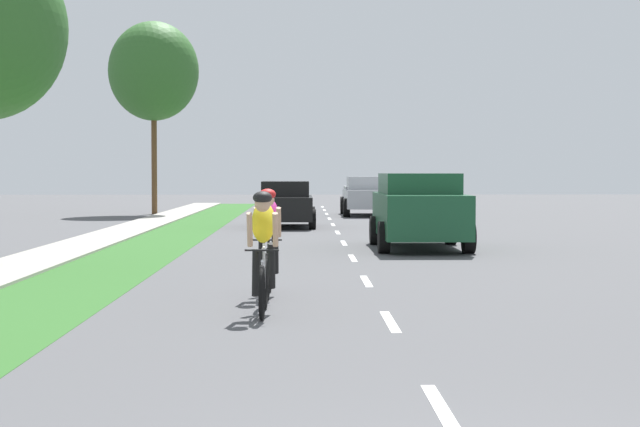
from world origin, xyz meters
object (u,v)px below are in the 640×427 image
at_px(suv_dark_green, 419,209).
at_px(street_tree_far, 154,71).
at_px(cyclist_trailing, 268,241).
at_px(pickup_silver, 368,196).
at_px(sedan_black, 286,204).
at_px(cyclist_lead, 263,251).

distance_m(suv_dark_green, street_tree_far, 23.08).
relative_size(cyclist_trailing, suv_dark_green, 0.37).
bearing_deg(cyclist_trailing, street_tree_far, 101.17).
distance_m(cyclist_trailing, pickup_silver, 28.59).
height_order(sedan_black, pickup_silver, pickup_silver).
relative_size(cyclist_trailing, sedan_black, 0.40).
bearing_deg(cyclist_trailing, cyclist_lead, -89.92).
bearing_deg(sedan_black, cyclist_trailing, -89.83).
bearing_deg(cyclist_trailing, sedan_black, 90.17).
bearing_deg(cyclist_trailing, suv_dark_green, 70.92).
bearing_deg(street_tree_far, pickup_silver, -9.79).
xyz_separation_m(cyclist_lead, sedan_black, (-0.06, 21.22, -0.04)).
height_order(cyclist_trailing, street_tree_far, street_tree_far).
distance_m(cyclist_lead, cyclist_trailing, 1.94).
relative_size(cyclist_trailing, street_tree_far, 0.21).
bearing_deg(cyclist_trailing, pickup_silver, 83.42).
bearing_deg(suv_dark_green, sedan_black, 108.76).
xyz_separation_m(suv_dark_green, pickup_silver, (0.00, 18.93, -0.12)).
bearing_deg(pickup_silver, sedan_black, -110.07).
bearing_deg(suv_dark_green, street_tree_far, 114.14).
bearing_deg(cyclist_lead, cyclist_trailing, 90.08).
relative_size(cyclist_lead, cyclist_trailing, 1.00).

